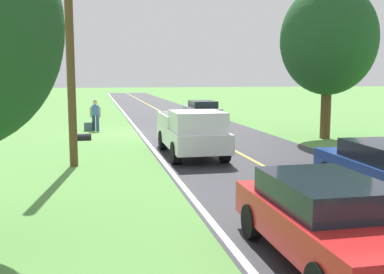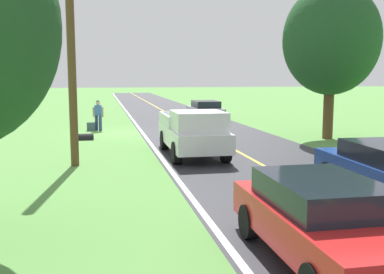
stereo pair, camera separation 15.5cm
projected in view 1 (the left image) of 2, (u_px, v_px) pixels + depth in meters
name	position (u px, v px, depth m)	size (l,w,h in m)	color
ground_plane	(123.00, 133.00, 24.86)	(200.00, 200.00, 0.00)	#568E42
road_surface	(198.00, 131.00, 25.73)	(6.95, 120.00, 0.00)	#28282D
lane_edge_line	(140.00, 133.00, 25.04)	(0.16, 117.60, 0.00)	silver
lane_centre_line	(198.00, 131.00, 25.72)	(0.14, 117.60, 0.00)	gold
hitchhiker_walking	(95.00, 114.00, 25.88)	(0.62, 0.51, 1.75)	navy
suitcase_carried	(88.00, 127.00, 25.81)	(0.20, 0.46, 0.48)	#384C56
pickup_truck_passing	(192.00, 132.00, 17.60)	(2.13, 5.41, 1.82)	silver
tree_far_side_near	(328.00, 40.00, 22.14)	(4.68, 4.68, 7.56)	brown
sedan_ahead_same_lane	(328.00, 219.00, 7.54)	(1.94, 4.40, 1.41)	red
sedan_near_oncoming	(202.00, 110.00, 31.53)	(1.96, 4.41, 1.41)	#B2B7C1
utility_pole_roadside	(70.00, 57.00, 15.29)	(0.28, 0.28, 7.45)	brown
drainage_culvert	(83.00, 140.00, 22.22)	(0.60, 0.60, 0.80)	black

